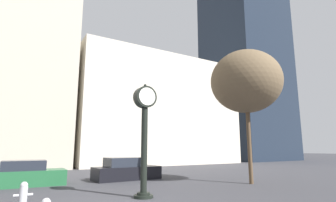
% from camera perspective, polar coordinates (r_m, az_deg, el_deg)
% --- Properties ---
extents(building_tall_tower, '(11.12, 12.00, 34.30)m').
position_cam_1_polar(building_tall_tower, '(35.80, -29.39, 16.16)').
color(building_tall_tower, '#BCB29E').
rests_on(building_tall_tower, ground_plane).
extents(building_storefront_row, '(21.80, 12.00, 13.89)m').
position_cam_1_polar(building_storefront_row, '(36.96, -3.62, -2.55)').
color(building_storefront_row, beige).
rests_on(building_storefront_row, ground_plane).
extents(building_glass_modern, '(12.46, 12.00, 32.74)m').
position_cam_1_polar(building_glass_modern, '(50.89, 16.47, 6.58)').
color(building_glass_modern, '#1E2838').
rests_on(building_glass_modern, ground_plane).
extents(street_clock, '(0.96, 0.81, 4.87)m').
position_cam_1_polar(street_clock, '(11.50, -5.14, -5.58)').
color(street_clock, black).
rests_on(street_clock, ground_plane).
extents(car_green, '(3.99, 1.88, 1.37)m').
position_cam_1_polar(car_green, '(16.84, -28.49, -13.98)').
color(car_green, '#236038').
rests_on(car_green, ground_plane).
extents(car_black, '(4.40, 1.94, 1.43)m').
position_cam_1_polar(car_black, '(17.99, -9.07, -14.67)').
color(car_black, black).
rests_on(car_black, ground_plane).
extents(fire_hydrant_far, '(0.64, 0.28, 0.83)m').
position_cam_1_polar(fire_hydrant_far, '(11.38, -28.96, -17.17)').
color(fire_hydrant_far, '#B7B7BC').
rests_on(fire_hydrant_far, ground_plane).
extents(bare_tree, '(4.32, 4.32, 8.05)m').
position_cam_1_polar(bare_tree, '(16.94, 16.60, 4.05)').
color(bare_tree, brown).
rests_on(bare_tree, ground_plane).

